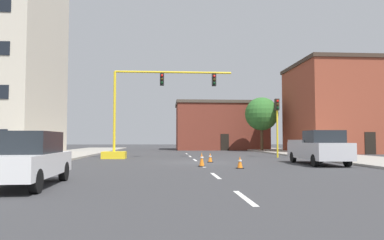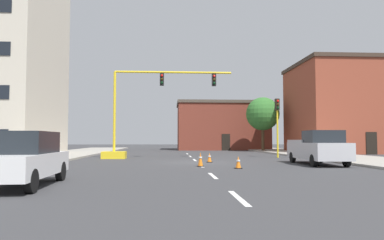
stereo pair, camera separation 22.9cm
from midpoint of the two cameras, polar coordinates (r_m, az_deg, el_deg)
name	(u,v)px [view 1 (the left image)]	position (r m, az deg, el deg)	size (l,w,h in m)	color
ground_plane	(198,162)	(23.17, 0.66, -6.78)	(160.00, 160.00, 0.00)	#38383A
sidewalk_left	(53,156)	(32.59, -21.49, -5.37)	(6.00, 56.00, 0.14)	#9E998E
sidewalk_right	(320,155)	(33.88, 19.60, -5.31)	(6.00, 56.00, 0.14)	#9E998E
lane_stripe_seg_0	(245,198)	(9.36, 7.69, -12.21)	(0.16, 2.40, 0.01)	silver
lane_stripe_seg_1	(216,176)	(14.74, 3.33, -8.87)	(0.16, 2.40, 0.01)	silver
lane_stripe_seg_2	(202,166)	(20.19, 1.34, -7.31)	(0.16, 2.40, 0.01)	silver
lane_stripe_seg_3	(195,160)	(25.66, 0.21, -6.41)	(0.16, 2.40, 0.01)	silver
lane_stripe_seg_4	(190,156)	(31.14, -0.53, -5.83)	(0.16, 2.40, 0.01)	silver
lane_stripe_seg_5	(187,154)	(36.63, -1.04, -5.42)	(0.16, 2.40, 0.01)	silver
building_brick_center	(220,126)	(51.58, 4.40, -0.97)	(12.81, 8.40, 6.76)	brown
building_row_right	(344,108)	(43.67, 22.98, 1.80)	(11.25, 10.34, 10.03)	brown
traffic_signal_gantry	(132,129)	(27.98, -9.83, -1.38)	(10.03, 1.20, 6.83)	yellow
traffic_light_pole_right	(277,114)	(29.92, 13.23, 0.90)	(0.32, 0.47, 4.80)	yellow
tree_right_far	(262,114)	(44.45, 10.91, 0.95)	(4.06, 4.06, 6.62)	#4C3823
pickup_truck_silver	(318,148)	(22.37, 19.24, -4.24)	(2.18, 5.46, 1.99)	#BCBCC1
sedan_white_near_left	(25,158)	(12.54, -25.56, -5.55)	(2.02, 4.57, 1.74)	white
traffic_cone_roadside_a	(240,162)	(18.40, 7.31, -6.75)	(0.36, 0.36, 0.63)	black
traffic_cone_roadside_b	(210,158)	(23.13, 2.63, -6.04)	(0.36, 0.36, 0.61)	black
traffic_cone_roadside_c	(202,159)	(19.59, 1.23, -6.33)	(0.36, 0.36, 0.78)	black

